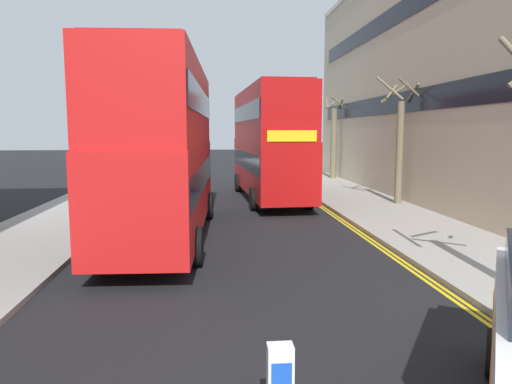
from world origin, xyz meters
TOP-DOWN VIEW (x-y plane):
  - sidewalk_right at (6.50, 16.00)m, footprint 4.00×80.00m
  - sidewalk_left at (-6.50, 16.00)m, footprint 4.00×80.00m
  - kerb_line_outer at (4.40, 14.00)m, footprint 0.10×56.00m
  - kerb_line_inner at (4.24, 14.00)m, footprint 0.10×56.00m
  - double_decker_bus_away at (-2.25, 13.45)m, footprint 3.10×10.89m
  - double_decker_bus_oncoming at (2.18, 22.00)m, footprint 3.18×10.91m
  - street_tree_near at (7.96, 31.42)m, footprint 1.41×1.41m
  - street_tree_mid at (7.90, 19.24)m, footprint 2.04×2.05m
  - townhouse_terrace_right at (13.50, 23.04)m, footprint 10.08×28.00m

SIDE VIEW (x-z plane):
  - kerb_line_outer at x=4.40m, z-range 0.00..0.01m
  - kerb_line_inner at x=4.24m, z-range 0.00..0.01m
  - sidewalk_right at x=6.50m, z-range 0.00..0.14m
  - sidewalk_left at x=-6.50m, z-range 0.00..0.14m
  - street_tree_near at x=7.96m, z-range -0.08..5.70m
  - street_tree_mid at x=7.90m, z-range 0.10..5.92m
  - double_decker_bus_away at x=-2.25m, z-range 0.21..5.85m
  - double_decker_bus_oncoming at x=2.18m, z-range 0.21..5.85m
  - townhouse_terrace_right at x=13.50m, z-range 0.00..12.83m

